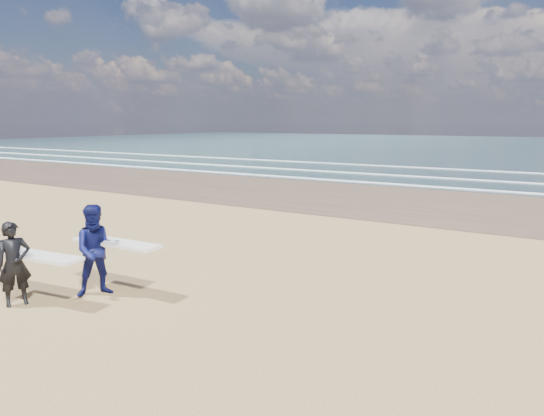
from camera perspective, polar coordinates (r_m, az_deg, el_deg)
The scene contains 2 objects.
surfer_near at distance 11.27m, azimuth -27.77°, elevation -5.71°, with size 2.25×1.12×1.75m.
surfer_far at distance 11.16m, azimuth -19.75°, elevation -4.65°, with size 2.22×1.28×2.00m.
Camera 1 is at (8.44, -5.31, 3.76)m, focal length 32.00 mm.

